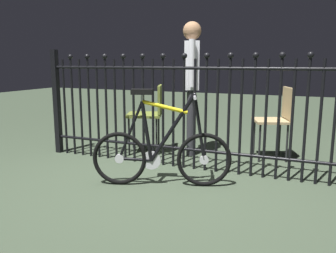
{
  "coord_description": "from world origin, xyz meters",
  "views": [
    {
      "loc": [
        1.3,
        -2.86,
        1.17
      ],
      "look_at": [
        -0.0,
        0.2,
        0.55
      ],
      "focal_mm": 37.21,
      "sensor_mm": 36.0,
      "label": 1
    }
  ],
  "objects": [
    {
      "name": "chair_tan",
      "position": [
        0.9,
        1.47,
        0.54
      ],
      "size": [
        0.52,
        0.52,
        0.87
      ],
      "color": "black",
      "rests_on": "ground"
    },
    {
      "name": "iron_fence",
      "position": [
        -0.05,
        0.67,
        0.67
      ],
      "size": [
        3.59,
        0.07,
        1.32
      ],
      "color": "black",
      "rests_on": "ground"
    },
    {
      "name": "ground_plane",
      "position": [
        0.0,
        0.0,
        0.0
      ],
      "size": [
        20.0,
        20.0,
        0.0
      ],
      "primitive_type": "plane",
      "color": "#3A4635"
    },
    {
      "name": "person_visitor",
      "position": [
        -0.14,
        1.28,
        0.99
      ],
      "size": [
        0.27,
        0.45,
        1.65
      ],
      "color": "#2D2D33",
      "rests_on": "ground"
    },
    {
      "name": "bicycle",
      "position": [
        -0.01,
        0.05,
        0.33
      ],
      "size": [
        1.26,
        0.54,
        0.92
      ],
      "color": "black",
      "rests_on": "ground"
    },
    {
      "name": "chair_olive",
      "position": [
        -0.66,
        1.17,
        0.55
      ],
      "size": [
        0.56,
        0.56,
        0.88
      ],
      "color": "black",
      "rests_on": "ground"
    }
  ]
}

